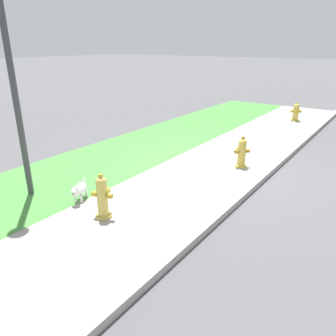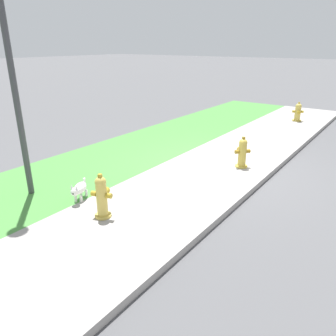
% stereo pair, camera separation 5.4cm
% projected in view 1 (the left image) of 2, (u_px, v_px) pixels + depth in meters
% --- Properties ---
extents(ground_plane, '(120.00, 120.00, 0.00)m').
position_uv_depth(ground_plane, '(212.00, 168.00, 7.59)').
color(ground_plane, '#515154').
extents(sidewalk_pavement, '(18.00, 2.24, 0.01)m').
position_uv_depth(sidewalk_pavement, '(212.00, 168.00, 7.59)').
color(sidewalk_pavement, '#9E9993').
rests_on(sidewalk_pavement, ground).
extents(grass_verge, '(18.00, 2.58, 0.01)m').
position_uv_depth(grass_verge, '(133.00, 149.00, 8.88)').
color(grass_verge, '#47893D').
rests_on(grass_verge, ground).
extents(street_curb, '(18.00, 0.16, 0.12)m').
position_uv_depth(street_curb, '(263.00, 177.00, 6.92)').
color(street_curb, '#9E9993').
rests_on(street_curb, ground).
extents(fire_hydrant_near_corner, '(0.37, 0.39, 0.70)m').
position_uv_depth(fire_hydrant_near_corner, '(296.00, 112.00, 12.04)').
color(fire_hydrant_near_corner, gold).
rests_on(fire_hydrant_near_corner, ground).
extents(fire_hydrant_far_end, '(0.33, 0.37, 0.77)m').
position_uv_depth(fire_hydrant_far_end, '(102.00, 197.00, 5.31)').
color(fire_hydrant_far_end, gold).
rests_on(fire_hydrant_far_end, ground).
extents(fire_hydrant_across_street, '(0.34, 0.34, 0.73)m').
position_uv_depth(fire_hydrant_across_street, '(242.00, 153.00, 7.52)').
color(fire_hydrant_across_street, gold).
rests_on(fire_hydrant_across_street, ground).
extents(small_white_dog, '(0.50, 0.36, 0.39)m').
position_uv_depth(small_white_dog, '(79.00, 190.00, 5.94)').
color(small_white_dog, white).
rests_on(small_white_dog, ground).
extents(street_lamp, '(0.32, 0.32, 4.64)m').
position_uv_depth(street_lamp, '(3.00, 19.00, 5.21)').
color(street_lamp, '#3D3D42').
rests_on(street_lamp, ground).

